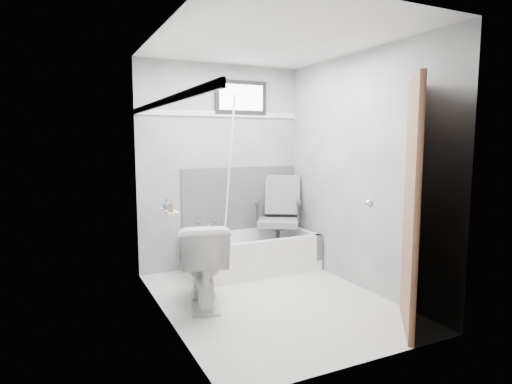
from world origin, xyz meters
TOP-DOWN VIEW (x-y plane):
  - floor at (0.00, 0.00)m, footprint 2.60×2.60m
  - ceiling at (0.00, 0.00)m, footprint 2.60×2.60m
  - wall_back at (0.00, 1.30)m, footprint 2.00×0.02m
  - wall_front at (0.00, -1.30)m, footprint 2.00×0.02m
  - wall_left at (-1.00, 0.00)m, footprint 0.02×2.60m
  - wall_right at (1.00, 0.00)m, footprint 0.02×2.60m
  - bathtub at (0.22, 0.93)m, footprint 1.50×0.70m
  - office_chair at (0.60, 0.98)m, footprint 0.76×0.76m
  - toilet at (-0.62, 0.19)m, footprint 0.63×0.87m
  - door at (0.98, -1.28)m, footprint 0.78×0.78m
  - window at (0.25, 1.29)m, footprint 0.66×0.04m
  - backerboard at (0.25, 1.29)m, footprint 1.50×0.02m
  - trim_back at (0.00, 1.29)m, footprint 2.00×0.02m
  - trim_left at (-0.99, 0.00)m, footprint 0.02×2.60m
  - pole at (-0.01, 1.06)m, footprint 0.02×0.42m
  - shelf at (-0.93, 0.14)m, footprint 0.10×0.32m
  - soap_bottle_a at (-0.94, 0.06)m, footprint 0.06×0.06m
  - soap_bottle_b at (-0.94, 0.20)m, footprint 0.10×0.10m
  - faucet at (-0.20, 1.27)m, footprint 0.26×0.10m

SIDE VIEW (x-z plane):
  - floor at x=0.00m, z-range 0.00..0.00m
  - bathtub at x=0.22m, z-range 0.00..0.42m
  - toilet at x=-0.62m, z-range 0.00..0.77m
  - faucet at x=-0.20m, z-range 0.47..0.63m
  - office_chair at x=0.60m, z-range 0.12..1.09m
  - backerboard at x=0.25m, z-range 0.41..1.19m
  - shelf at x=-0.93m, z-range 0.89..0.91m
  - soap_bottle_b at x=-0.94m, z-range 0.91..1.01m
  - soap_bottle_a at x=-0.94m, z-range 0.92..1.02m
  - door at x=0.98m, z-range 0.00..2.00m
  - pole at x=-0.01m, z-range 0.09..2.01m
  - wall_back at x=0.00m, z-range 0.00..2.40m
  - wall_front at x=0.00m, z-range 0.00..2.40m
  - wall_left at x=-1.00m, z-range 0.00..2.40m
  - wall_right at x=1.00m, z-range 0.00..2.40m
  - trim_back at x=0.00m, z-range 1.79..1.85m
  - trim_left at x=-0.99m, z-range 1.79..1.85m
  - window at x=0.25m, z-range 1.82..2.22m
  - ceiling at x=0.00m, z-range 2.40..2.40m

